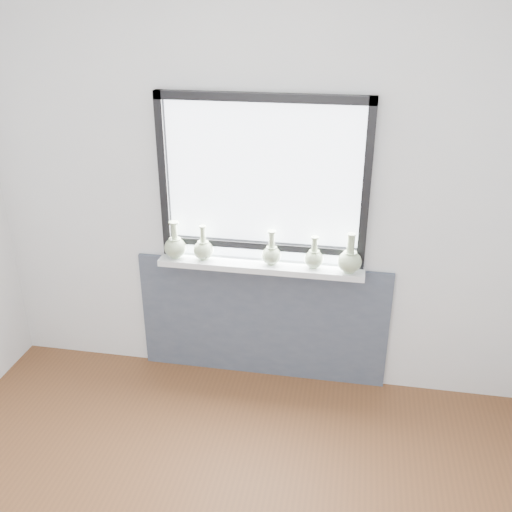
% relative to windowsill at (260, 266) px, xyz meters
% --- Properties ---
extents(back_wall, '(3.60, 0.02, 2.60)m').
position_rel_windowsill_xyz_m(back_wall, '(0.00, 0.10, 0.42)').
color(back_wall, silver).
rests_on(back_wall, ground).
extents(apron_panel, '(1.70, 0.03, 0.86)m').
position_rel_windowsill_xyz_m(apron_panel, '(0.00, 0.07, -0.45)').
color(apron_panel, '#474F5F').
rests_on(apron_panel, ground).
extents(windowsill, '(1.32, 0.18, 0.04)m').
position_rel_windowsill_xyz_m(windowsill, '(0.00, 0.00, 0.00)').
color(windowsill, white).
rests_on(windowsill, apron_panel).
extents(window, '(1.30, 0.06, 1.05)m').
position_rel_windowsill_xyz_m(window, '(0.00, 0.06, 0.56)').
color(window, black).
rests_on(window, windowsill).
extents(vase_a, '(0.14, 0.14, 0.25)m').
position_rel_windowsill_xyz_m(vase_a, '(-0.56, -0.01, 0.10)').
color(vase_a, '#A4BB8F').
rests_on(vase_a, windowsill).
extents(vase_b, '(0.13, 0.13, 0.23)m').
position_rel_windowsill_xyz_m(vase_b, '(-0.37, -0.00, 0.09)').
color(vase_b, '#A4BB8F').
rests_on(vase_b, windowsill).
extents(vase_c, '(0.13, 0.13, 0.22)m').
position_rel_windowsill_xyz_m(vase_c, '(0.07, 0.00, 0.09)').
color(vase_c, '#A4BB8F').
rests_on(vase_c, windowsill).
extents(vase_d, '(0.12, 0.12, 0.21)m').
position_rel_windowsill_xyz_m(vase_d, '(0.34, -0.00, 0.09)').
color(vase_d, '#A4BB8F').
rests_on(vase_d, windowsill).
extents(vase_e, '(0.15, 0.15, 0.25)m').
position_rel_windowsill_xyz_m(vase_e, '(0.56, -0.03, 0.10)').
color(vase_e, '#A4BB8F').
rests_on(vase_e, windowsill).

